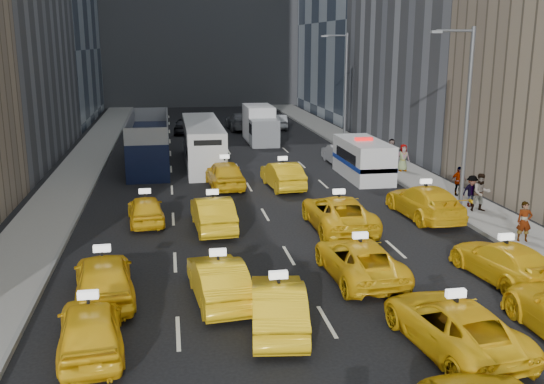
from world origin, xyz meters
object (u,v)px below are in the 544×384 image
Objects in this scene: nypd_van at (363,160)px; city_bus at (203,144)px; double_decker at (149,142)px; pedestrian_0 at (524,221)px; box_truck at (260,125)px.

nypd_van is 11.37m from city_bus.
city_bus is (3.62, -0.23, -0.19)m from double_decker.
nypd_van is at bearing 115.04° from pedestrian_0.
double_decker is 1.01× the size of city_bus.
double_decker is 1.69× the size of box_truck.
pedestrian_0 is at bearing -53.29° from double_decker.
box_truck reaches higher than city_bus.
double_decker reaches higher than nypd_van.
double_decker is at bearing 160.45° from nypd_van.
box_truck is (9.01, 8.75, -0.17)m from double_decker.
double_decker reaches higher than city_bus.
nypd_van reaches higher than pedestrian_0.
nypd_van is 0.53× the size of double_decker.
city_bus is at bearing 136.14° from pedestrian_0.
nypd_van is 14.67m from double_decker.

